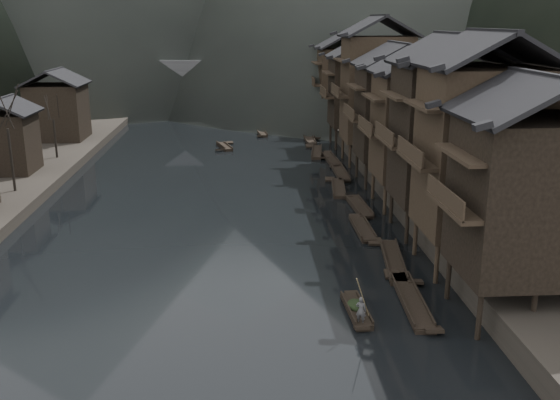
{
  "coord_description": "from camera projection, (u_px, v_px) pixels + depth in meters",
  "views": [
    {
      "loc": [
        2.49,
        -37.96,
        15.49
      ],
      "look_at": [
        5.31,
        6.82,
        2.5
      ],
      "focal_mm": 40.0,
      "sensor_mm": 36.0,
      "label": 1
    }
  ],
  "objects": [
    {
      "name": "cargo_heap",
      "position": [
        356.0,
        300.0,
        34.18
      ],
      "size": [
        1.01,
        1.32,
        0.6
      ],
      "primitive_type": "ellipsoid",
      "color": "black",
      "rests_on": "hero_sampan"
    },
    {
      "name": "midriver_boats",
      "position": [
        245.0,
        139.0,
        83.36
      ],
      "size": [
        6.92,
        15.23,
        0.45
      ],
      "color": "black",
      "rests_on": "water"
    },
    {
      "name": "bamboo_pole",
      "position": [
        367.0,
        258.0,
        31.58
      ],
      "size": [
        1.48,
        2.16,
        3.88
      ],
      "primitive_type": "cylinder",
      "rotation": [
        0.58,
        0.0,
        -0.59
      ],
      "color": "#8C7A51",
      "rests_on": "boatman"
    },
    {
      "name": "right_bank",
      "position": [
        492.0,
        137.0,
        80.76
      ],
      "size": [
        40.0,
        200.0,
        1.8
      ],
      "primitive_type": "cube",
      "color": "#2D2823",
      "rests_on": "ground"
    },
    {
      "name": "stone_bridge",
      "position": [
        226.0,
        82.0,
        108.15
      ],
      "size": [
        40.0,
        6.0,
        9.0
      ],
      "color": "#4C4C4F",
      "rests_on": "ground"
    },
    {
      "name": "stilt_houses",
      "position": [
        401.0,
        94.0,
        57.43
      ],
      "size": [
        9.0,
        67.6,
        16.23
      ],
      "color": "black",
      "rests_on": "ground"
    },
    {
      "name": "boatman",
      "position": [
        361.0,
        306.0,
        32.32
      ],
      "size": [
        0.66,
        0.58,
        1.53
      ],
      "primitive_type": "imported",
      "rotation": [
        0.0,
        0.0,
        2.67
      ],
      "color": "#4F4F51",
      "rests_on": "hero_sampan"
    },
    {
      "name": "water",
      "position": [
        205.0,
        267.0,
        40.55
      ],
      "size": [
        300.0,
        300.0,
        0.0
      ],
      "primitive_type": "plane",
      "color": "black",
      "rests_on": "ground"
    },
    {
      "name": "moored_sampans",
      "position": [
        331.0,
        167.0,
        67.1
      ],
      "size": [
        3.0,
        74.21,
        0.47
      ],
      "color": "black",
      "rests_on": "water"
    },
    {
      "name": "hero_sampan",
      "position": [
        356.0,
        310.0,
        34.13
      ],
      "size": [
        1.13,
        4.59,
        0.43
      ],
      "color": "black",
      "rests_on": "water"
    }
  ]
}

